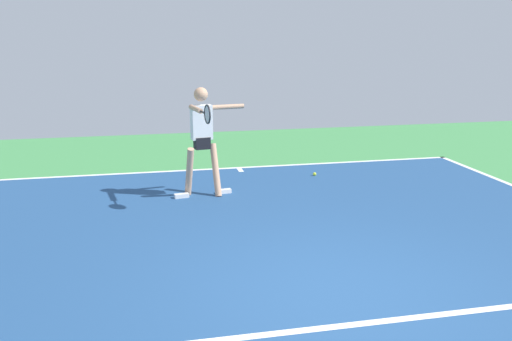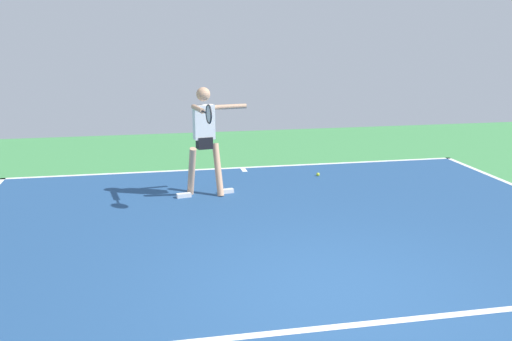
{
  "view_description": "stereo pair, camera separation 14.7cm",
  "coord_description": "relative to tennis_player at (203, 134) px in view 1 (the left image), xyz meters",
  "views": [
    {
      "loc": [
        2.05,
        5.14,
        2.71
      ],
      "look_at": [
        0.48,
        -2.02,
        0.9
      ],
      "focal_mm": 39.51,
      "sensor_mm": 36.0,
      "label": 1
    },
    {
      "loc": [
        1.91,
        5.17,
        2.71
      ],
      "look_at": [
        0.48,
        -2.02,
        0.9
      ],
      "focal_mm": 39.51,
      "sensor_mm": 36.0,
      "label": 2
    }
  ],
  "objects": [
    {
      "name": "court_surface",
      "position": [
        -0.94,
        4.01,
        -1.07
      ],
      "size": [
        9.33,
        11.87,
        0.0
      ],
      "primitive_type": "cube",
      "color": "navy",
      "rests_on": "ground_plane"
    },
    {
      "name": "court_line_centre_mark",
      "position": [
        -0.94,
        -1.68,
        -1.07
      ],
      "size": [
        0.1,
        0.3,
        0.01
      ],
      "primitive_type": "cube",
      "color": "white",
      "rests_on": "ground_plane"
    },
    {
      "name": "tennis_ball_centre_court",
      "position": [
        -2.27,
        -0.92,
        -1.04
      ],
      "size": [
        0.07,
        0.07,
        0.07
      ],
      "primitive_type": "sphere",
      "color": "#CCE033",
      "rests_on": "ground_plane"
    },
    {
      "name": "court_line_baseline_near",
      "position": [
        -0.94,
        -1.88,
        -1.07
      ],
      "size": [
        9.33,
        0.1,
        0.01
      ],
      "primitive_type": "cube",
      "color": "white",
      "rests_on": "ground_plane"
    },
    {
      "name": "ground_plane",
      "position": [
        -0.94,
        4.01,
        -1.07
      ],
      "size": [
        20.45,
        20.45,
        0.0
      ],
      "primitive_type": "plane",
      "color": "#428E4C"
    },
    {
      "name": "tennis_player",
      "position": [
        0.0,
        0.0,
        0.0
      ],
      "size": [
        1.23,
        1.33,
        1.85
      ],
      "rotation": [
        0.0,
        0.0,
        0.16
      ],
      "color": "tan",
      "rests_on": "ground_plane"
    },
    {
      "name": "court_line_service",
      "position": [
        -0.94,
        4.62,
        -1.07
      ],
      "size": [
        6.99,
        0.1,
        0.01
      ],
      "primitive_type": "cube",
      "color": "white",
      "rests_on": "ground_plane"
    }
  ]
}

